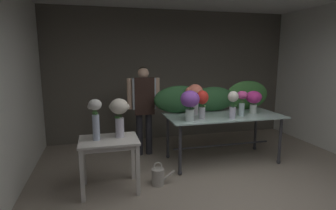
% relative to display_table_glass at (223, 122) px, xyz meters
% --- Properties ---
extents(ground_plane, '(7.30, 7.30, 0.00)m').
position_rel_display_table_glass_xyz_m(ground_plane, '(-0.45, 0.03, -0.71)').
color(ground_plane, gray).
extents(wall_back, '(5.46, 0.12, 2.78)m').
position_rel_display_table_glass_xyz_m(wall_back, '(-0.45, 1.69, 0.69)').
color(wall_back, '#5B564C').
rests_on(wall_back, ground).
extents(wall_left, '(0.12, 3.44, 2.78)m').
position_rel_display_table_glass_xyz_m(wall_left, '(-3.18, 0.03, 0.69)').
color(wall_left, silver).
rests_on(wall_left, ground).
extents(wall_right, '(0.12, 3.44, 2.78)m').
position_rel_display_table_glass_xyz_m(wall_right, '(2.28, 0.03, 0.69)').
color(wall_right, silver).
rests_on(wall_right, ground).
extents(display_table_glass, '(1.97, 0.94, 0.83)m').
position_rel_display_table_glass_xyz_m(display_table_glass, '(0.00, 0.00, 0.00)').
color(display_table_glass, silver).
rests_on(display_table_glass, ground).
extents(side_table_white, '(0.78, 0.59, 0.72)m').
position_rel_display_table_glass_xyz_m(side_table_white, '(-1.95, -0.58, -0.08)').
color(side_table_white, silver).
rests_on(side_table_white, ground).
extents(florist, '(0.60, 0.24, 1.62)m').
position_rel_display_table_glass_xyz_m(florist, '(-1.26, 0.66, 0.30)').
color(florist, '#232328').
rests_on(florist, ground).
extents(foliage_backdrop, '(2.21, 0.31, 0.54)m').
position_rel_display_table_glass_xyz_m(foliage_backdrop, '(-0.09, 0.35, 0.36)').
color(foliage_backdrop, '#28562D').
rests_on(foliage_backdrop, display_table_glass).
extents(vase_coral_freesia, '(0.30, 0.27, 0.52)m').
position_rel_display_table_glass_xyz_m(vase_coral_freesia, '(-0.46, 0.18, 0.46)').
color(vase_coral_freesia, silver).
rests_on(vase_coral_freesia, display_table_glass).
extents(vase_magenta_hydrangea, '(0.27, 0.27, 0.40)m').
position_rel_display_table_glass_xyz_m(vase_magenta_hydrangea, '(0.55, -0.03, 0.37)').
color(vase_magenta_hydrangea, silver).
rests_on(vase_magenta_hydrangea, display_table_glass).
extents(vase_scarlet_snapdragons, '(0.19, 0.19, 0.45)m').
position_rel_display_table_glass_xyz_m(vase_scarlet_snapdragons, '(-0.46, -0.18, 0.40)').
color(vase_scarlet_snapdragons, silver).
rests_on(vase_scarlet_snapdragons, display_table_glass).
extents(vase_fuchsia_dahlias, '(0.20, 0.18, 0.42)m').
position_rel_display_table_glass_xyz_m(vase_fuchsia_dahlias, '(0.27, -0.14, 0.38)').
color(vase_fuchsia_dahlias, silver).
rests_on(vase_fuchsia_dahlias, display_table_glass).
extents(vase_ivory_roses, '(0.19, 0.17, 0.44)m').
position_rel_display_table_glass_xyz_m(vase_ivory_roses, '(0.02, -0.29, 0.38)').
color(vase_ivory_roses, silver).
rests_on(vase_ivory_roses, display_table_glass).
extents(vase_violet_ranunculus, '(0.29, 0.29, 0.48)m').
position_rel_display_table_glass_xyz_m(vase_violet_ranunculus, '(-0.71, -0.29, 0.42)').
color(vase_violet_ranunculus, silver).
rests_on(vase_violet_ranunculus, display_table_glass).
extents(vase_white_roses_tall, '(0.18, 0.17, 0.55)m').
position_rel_display_table_glass_xyz_m(vase_white_roses_tall, '(-2.11, -0.58, 0.33)').
color(vase_white_roses_tall, silver).
rests_on(vase_white_roses_tall, side_table_white).
extents(vase_cream_lisianthus_tall, '(0.27, 0.25, 0.53)m').
position_rel_display_table_glass_xyz_m(vase_cream_lisianthus_tall, '(-1.79, -0.52, 0.36)').
color(vase_cream_lisianthus_tall, silver).
rests_on(vase_cream_lisianthus_tall, side_table_white).
extents(watering_can, '(0.35, 0.18, 0.34)m').
position_rel_display_table_glass_xyz_m(watering_can, '(-1.28, -0.61, -0.58)').
color(watering_can, '#B7B2A8').
rests_on(watering_can, ground).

